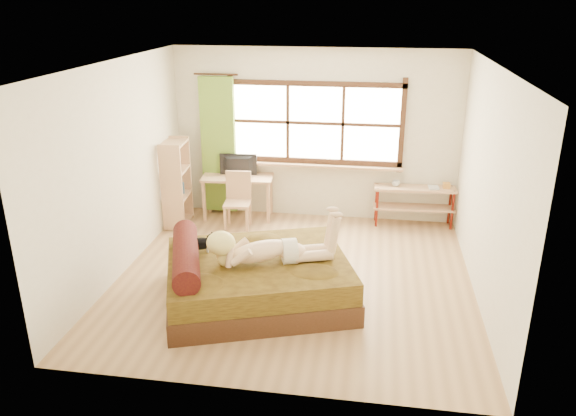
% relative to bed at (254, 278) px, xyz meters
% --- Properties ---
extents(floor, '(4.50, 4.50, 0.00)m').
position_rel_bed_xyz_m(floor, '(0.39, 0.62, -0.29)').
color(floor, '#9E754C').
rests_on(floor, ground).
extents(ceiling, '(4.50, 4.50, 0.00)m').
position_rel_bed_xyz_m(ceiling, '(0.39, 0.62, 2.41)').
color(ceiling, white).
rests_on(ceiling, wall_back).
extents(wall_back, '(4.50, 0.00, 4.50)m').
position_rel_bed_xyz_m(wall_back, '(0.39, 2.87, 1.06)').
color(wall_back, silver).
rests_on(wall_back, floor).
extents(wall_front, '(4.50, 0.00, 4.50)m').
position_rel_bed_xyz_m(wall_front, '(0.39, -1.63, 1.06)').
color(wall_front, silver).
rests_on(wall_front, floor).
extents(wall_left, '(0.00, 4.50, 4.50)m').
position_rel_bed_xyz_m(wall_left, '(-1.86, 0.62, 1.06)').
color(wall_left, silver).
rests_on(wall_left, floor).
extents(wall_right, '(0.00, 4.50, 4.50)m').
position_rel_bed_xyz_m(wall_right, '(2.64, 0.62, 1.06)').
color(wall_right, silver).
rests_on(wall_right, floor).
extents(window, '(2.80, 0.16, 1.46)m').
position_rel_bed_xyz_m(window, '(0.39, 2.84, 1.22)').
color(window, '#FFEDBF').
rests_on(window, wall_back).
extents(curtain, '(0.55, 0.10, 2.20)m').
position_rel_bed_xyz_m(curtain, '(-1.16, 2.75, 0.86)').
color(curtain, '#5C7B21').
rests_on(curtain, wall_back).
extents(bed, '(2.55, 2.29, 0.80)m').
position_rel_bed_xyz_m(bed, '(0.00, 0.00, 0.00)').
color(bed, black).
rests_on(bed, floor).
extents(woman, '(1.54, 0.89, 0.63)m').
position_rel_bed_xyz_m(woman, '(0.20, -0.03, 0.56)').
color(woman, beige).
rests_on(woman, bed).
extents(kitten, '(0.34, 0.22, 0.25)m').
position_rel_bed_xyz_m(kitten, '(-0.67, 0.12, 0.37)').
color(kitten, black).
rests_on(kitten, bed).
extents(desk, '(1.16, 0.61, 0.70)m').
position_rel_bed_xyz_m(desk, '(-0.82, 2.57, 0.32)').
color(desk, tan).
rests_on(desk, floor).
extents(monitor, '(0.60, 0.13, 0.35)m').
position_rel_bed_xyz_m(monitor, '(-0.82, 2.62, 0.59)').
color(monitor, black).
rests_on(monitor, desk).
extents(chair, '(0.43, 0.43, 0.88)m').
position_rel_bed_xyz_m(chair, '(-0.72, 2.20, 0.20)').
color(chair, tan).
rests_on(chair, floor).
extents(pipe_shelf, '(1.28, 0.38, 0.71)m').
position_rel_bed_xyz_m(pipe_shelf, '(2.01, 2.69, 0.18)').
color(pipe_shelf, tan).
rests_on(pipe_shelf, floor).
extents(cup, '(0.12, 0.12, 0.09)m').
position_rel_bed_xyz_m(cup, '(1.69, 2.69, 0.39)').
color(cup, gray).
rests_on(cup, pipe_shelf).
extents(book, '(0.17, 0.23, 0.02)m').
position_rel_bed_xyz_m(book, '(2.19, 2.69, 0.35)').
color(book, gray).
rests_on(book, pipe_shelf).
extents(bookshelf, '(0.38, 0.61, 1.36)m').
position_rel_bed_xyz_m(bookshelf, '(-1.69, 2.14, 0.40)').
color(bookshelf, tan).
rests_on(bookshelf, floor).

